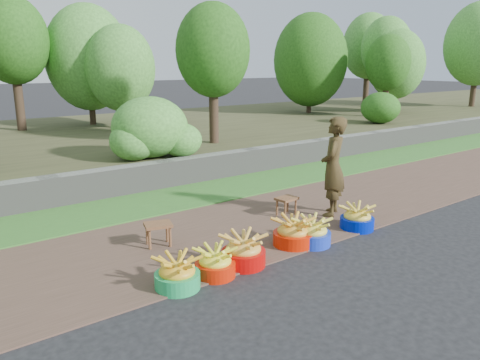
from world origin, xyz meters
TOP-DOWN VIEW (x-y plane):
  - ground_plane at (0.00, 0.00)m, footprint 120.00×120.00m
  - dirt_shoulder at (0.00, 1.25)m, footprint 80.00×2.50m
  - grass_verge at (0.00, 3.25)m, footprint 80.00×1.50m
  - retaining_wall at (0.00, 4.10)m, footprint 80.00×0.35m
  - earth_bank at (0.00, 9.00)m, footprint 80.00×10.00m
  - vegetation at (3.47, 7.66)m, footprint 29.42×8.54m
  - basin_a at (-1.96, 0.15)m, footprint 0.51×0.51m
  - basin_b at (-1.45, 0.15)m, footprint 0.48×0.48m
  - basin_c at (-1.00, 0.19)m, footprint 0.55×0.55m
  - basin_d at (-0.08, 0.28)m, footprint 0.55×0.55m
  - basin_e at (0.17, 0.16)m, footprint 0.52×0.52m
  - basin_f at (1.16, 0.19)m, footprint 0.51×0.51m
  - stool_left at (-1.56, 1.36)m, footprint 0.42×0.37m
  - stool_right at (0.73, 1.29)m, footprint 0.36×0.29m
  - vendor_woman at (1.34, 0.87)m, footprint 0.70×0.65m

SIDE VIEW (x-z plane):
  - ground_plane at x=0.00m, z-range 0.00..0.00m
  - dirt_shoulder at x=0.00m, z-range 0.00..0.02m
  - grass_verge at x=0.00m, z-range 0.00..0.04m
  - basin_b at x=-1.45m, z-range -0.02..0.34m
  - basin_f at x=1.16m, z-range -0.02..0.36m
  - basin_a at x=-1.96m, z-range -0.02..0.36m
  - basin_e at x=0.17m, z-range -0.02..0.37m
  - basin_c at x=-1.00m, z-range -0.02..0.39m
  - basin_d at x=-0.08m, z-range -0.02..0.39m
  - earth_bank at x=0.00m, z-range 0.00..0.50m
  - stool_right at x=0.73m, z-range 0.11..0.40m
  - stool_left at x=-1.56m, z-range 0.11..0.43m
  - retaining_wall at x=0.00m, z-range 0.00..0.55m
  - vendor_woman at x=1.34m, z-range 0.02..1.63m
  - vegetation at x=3.47m, z-range 0.40..5.10m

